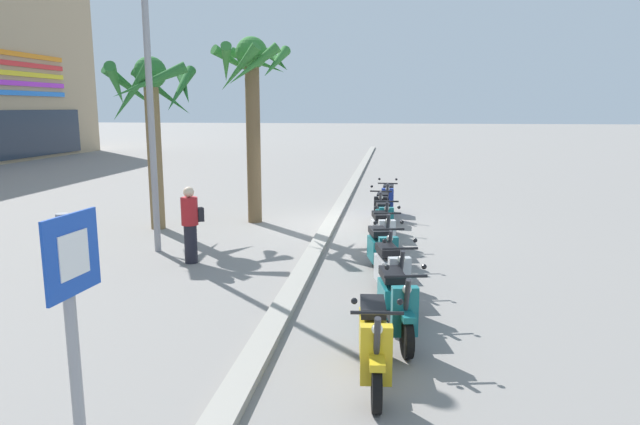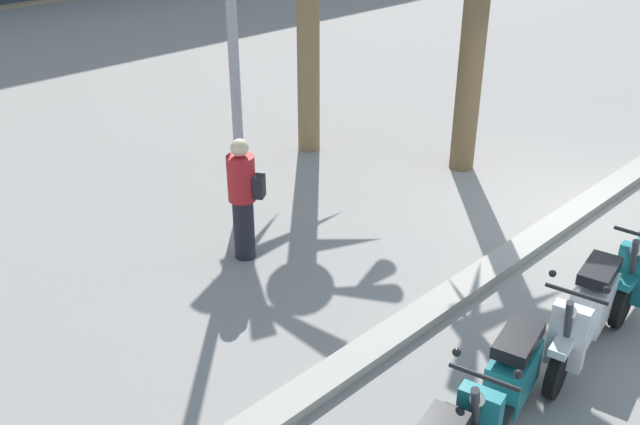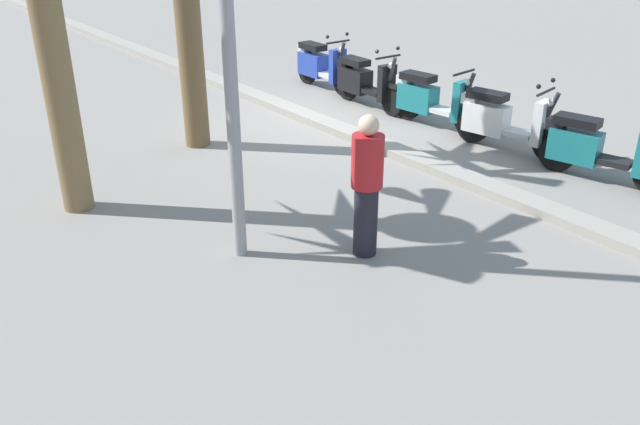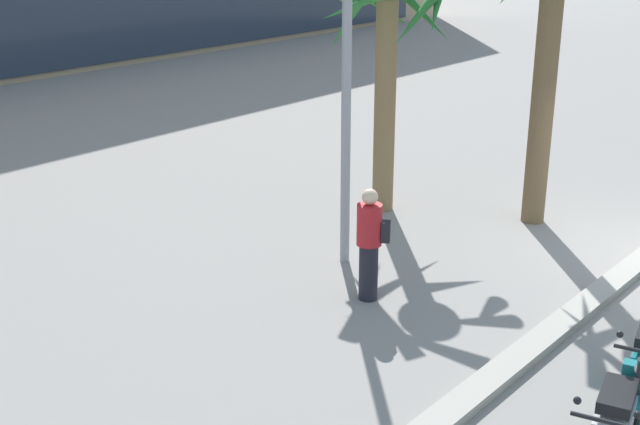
# 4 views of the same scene
# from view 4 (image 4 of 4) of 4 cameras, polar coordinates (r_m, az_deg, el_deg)

# --- Properties ---
(palm_tree_by_mall_entrance) EXTENTS (2.50, 2.48, 4.41)m
(palm_tree_by_mall_entrance) POSITION_cam_4_polar(r_m,az_deg,el_deg) (14.30, 4.56, 12.78)
(palm_tree_by_mall_entrance) COLOR olive
(palm_tree_by_mall_entrance) RESTS_ON ground
(pedestrian_strolling_near_curb) EXTENTS (0.39, 0.45, 1.58)m
(pedestrian_strolling_near_curb) POSITION_cam_4_polar(r_m,az_deg,el_deg) (11.28, 3.38, -2.01)
(pedestrian_strolling_near_curb) COLOR black
(pedestrian_strolling_near_curb) RESTS_ON ground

